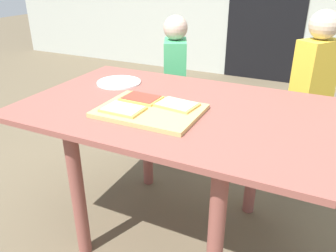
{
  "coord_description": "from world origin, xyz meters",
  "views": [
    {
      "loc": [
        0.59,
        -1.28,
        1.27
      ],
      "look_at": [
        -0.03,
        0.0,
        0.61
      ],
      "focal_mm": 36.0,
      "sensor_mm": 36.0,
      "label": 1
    }
  ],
  "objects_px": {
    "dining_table": "(174,128)",
    "pizza_slice_far_right": "(177,105)",
    "child_right": "(312,91)",
    "plate_white_left": "(119,82)",
    "pizza_slice_near_left": "(123,109)",
    "child_left": "(175,84)",
    "pizza_slice_far_left": "(141,98)",
    "cutting_board": "(150,111)"
  },
  "relations": [
    {
      "from": "dining_table",
      "to": "cutting_board",
      "type": "xyz_separation_m",
      "value": [
        -0.06,
        -0.12,
        0.12
      ]
    },
    {
      "from": "pizza_slice_far_right",
      "to": "child_right",
      "type": "xyz_separation_m",
      "value": [
        0.5,
        0.83,
        -0.12
      ]
    },
    {
      "from": "cutting_board",
      "to": "child_left",
      "type": "relative_size",
      "value": 0.42
    },
    {
      "from": "cutting_board",
      "to": "pizza_slice_far_left",
      "type": "relative_size",
      "value": 2.43
    },
    {
      "from": "pizza_slice_far_right",
      "to": "child_left",
      "type": "xyz_separation_m",
      "value": [
        -0.34,
        0.72,
        -0.16
      ]
    },
    {
      "from": "child_left",
      "to": "child_right",
      "type": "xyz_separation_m",
      "value": [
        0.84,
        0.11,
        0.04
      ]
    },
    {
      "from": "plate_white_left",
      "to": "dining_table",
      "type": "bearing_deg",
      "value": -22.81
    },
    {
      "from": "dining_table",
      "to": "plate_white_left",
      "type": "relative_size",
      "value": 5.8
    },
    {
      "from": "plate_white_left",
      "to": "child_left",
      "type": "distance_m",
      "value": 0.54
    },
    {
      "from": "pizza_slice_far_left",
      "to": "pizza_slice_near_left",
      "type": "height_order",
      "value": "same"
    },
    {
      "from": "dining_table",
      "to": "pizza_slice_far_left",
      "type": "height_order",
      "value": "pizza_slice_far_left"
    },
    {
      "from": "plate_white_left",
      "to": "cutting_board",
      "type": "bearing_deg",
      "value": -39.75
    },
    {
      "from": "cutting_board",
      "to": "child_right",
      "type": "xyz_separation_m",
      "value": [
        0.6,
        0.91,
        -0.11
      ]
    },
    {
      "from": "child_left",
      "to": "cutting_board",
      "type": "bearing_deg",
      "value": -72.97
    },
    {
      "from": "pizza_slice_far_right",
      "to": "pizza_slice_far_left",
      "type": "height_order",
      "value": "same"
    },
    {
      "from": "pizza_slice_far_right",
      "to": "child_right",
      "type": "relative_size",
      "value": 0.17
    },
    {
      "from": "pizza_slice_far_left",
      "to": "child_left",
      "type": "distance_m",
      "value": 0.75
    },
    {
      "from": "pizza_slice_far_right",
      "to": "pizza_slice_far_left",
      "type": "bearing_deg",
      "value": 179.14
    },
    {
      "from": "pizza_slice_far_right",
      "to": "child_right",
      "type": "height_order",
      "value": "child_right"
    },
    {
      "from": "dining_table",
      "to": "pizza_slice_far_right",
      "type": "bearing_deg",
      "value": -51.35
    },
    {
      "from": "pizza_slice_far_left",
      "to": "child_left",
      "type": "xyz_separation_m",
      "value": [
        -0.16,
        0.72,
        -0.16
      ]
    },
    {
      "from": "dining_table",
      "to": "child_right",
      "type": "height_order",
      "value": "child_right"
    },
    {
      "from": "cutting_board",
      "to": "pizza_slice_far_left",
      "type": "bearing_deg",
      "value": 137.93
    },
    {
      "from": "pizza_slice_near_left",
      "to": "child_left",
      "type": "bearing_deg",
      "value": 99.96
    },
    {
      "from": "pizza_slice_far_right",
      "to": "child_left",
      "type": "height_order",
      "value": "child_left"
    },
    {
      "from": "pizza_slice_far_right",
      "to": "plate_white_left",
      "type": "xyz_separation_m",
      "value": [
        -0.44,
        0.21,
        -0.02
      ]
    },
    {
      "from": "pizza_slice_near_left",
      "to": "plate_white_left",
      "type": "relative_size",
      "value": 0.74
    },
    {
      "from": "dining_table",
      "to": "plate_white_left",
      "type": "distance_m",
      "value": 0.45
    },
    {
      "from": "child_left",
      "to": "child_right",
      "type": "height_order",
      "value": "child_right"
    },
    {
      "from": "dining_table",
      "to": "plate_white_left",
      "type": "height_order",
      "value": "plate_white_left"
    },
    {
      "from": "pizza_slice_far_right",
      "to": "pizza_slice_near_left",
      "type": "distance_m",
      "value": 0.23
    },
    {
      "from": "pizza_slice_near_left",
      "to": "plate_white_left",
      "type": "bearing_deg",
      "value": 125.53
    },
    {
      "from": "cutting_board",
      "to": "pizza_slice_far_left",
      "type": "xyz_separation_m",
      "value": [
        -0.09,
        0.08,
        0.02
      ]
    },
    {
      "from": "pizza_slice_near_left",
      "to": "pizza_slice_far_right",
      "type": "bearing_deg",
      "value": 37.99
    },
    {
      "from": "child_left",
      "to": "pizza_slice_near_left",
      "type": "bearing_deg",
      "value": -80.04
    },
    {
      "from": "pizza_slice_far_left",
      "to": "pizza_slice_near_left",
      "type": "relative_size",
      "value": 1.01
    },
    {
      "from": "child_right",
      "to": "plate_white_left",
      "type": "bearing_deg",
      "value": -146.67
    },
    {
      "from": "pizza_slice_far_left",
      "to": "cutting_board",
      "type": "bearing_deg",
      "value": -42.07
    },
    {
      "from": "pizza_slice_far_left",
      "to": "child_right",
      "type": "xyz_separation_m",
      "value": [
        0.68,
        0.83,
        -0.12
      ]
    },
    {
      "from": "pizza_slice_far_right",
      "to": "child_right",
      "type": "bearing_deg",
      "value": 58.72
    },
    {
      "from": "pizza_slice_far_left",
      "to": "plate_white_left",
      "type": "bearing_deg",
      "value": 141.08
    },
    {
      "from": "dining_table",
      "to": "plate_white_left",
      "type": "bearing_deg",
      "value": 157.19
    }
  ]
}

